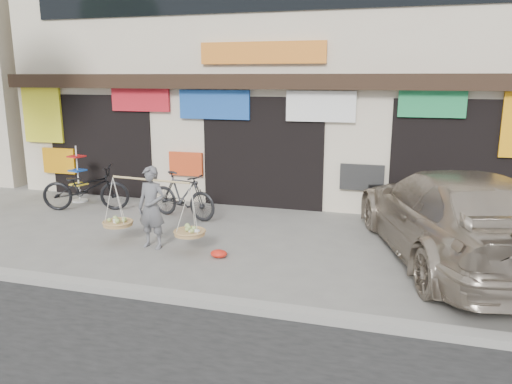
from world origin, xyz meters
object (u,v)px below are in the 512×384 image
(street_vendor, at_px, (152,211))
(suv, at_px, (453,215))
(bike_0, at_px, (86,188))
(bike_1, at_px, (183,195))
(display_rack, at_px, (78,179))

(street_vendor, bearing_deg, suv, 15.33)
(bike_0, height_order, bike_1, bike_0)
(bike_1, distance_m, suv, 5.75)
(bike_0, relative_size, bike_1, 1.17)
(suv, bearing_deg, bike_0, -24.73)
(bike_0, bearing_deg, bike_1, -108.31)
(bike_0, xyz_separation_m, display_rack, (-0.70, 0.69, 0.04))
(bike_1, relative_size, suv, 0.30)
(display_rack, bearing_deg, suv, -11.34)
(suv, bearing_deg, street_vendor, -7.37)
(street_vendor, xyz_separation_m, suv, (5.34, 0.92, 0.09))
(suv, relative_size, display_rack, 4.13)
(street_vendor, bearing_deg, display_rack, 148.25)
(bike_0, bearing_deg, street_vendor, -143.64)
(bike_1, xyz_separation_m, suv, (5.64, -1.09, 0.27))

